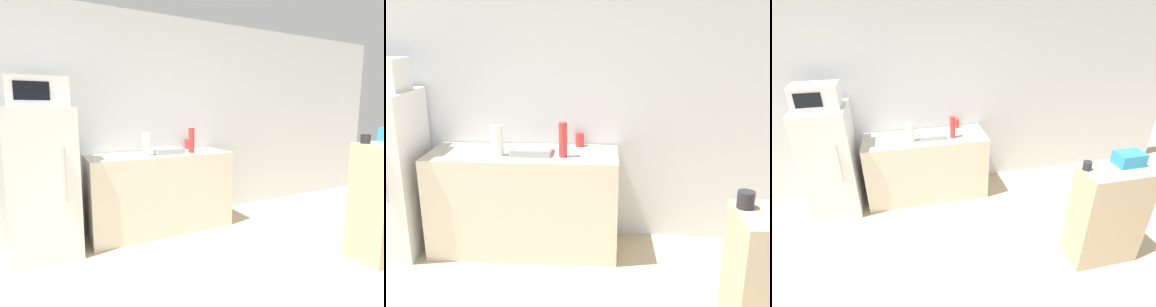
{
  "view_description": "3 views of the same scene",
  "coord_description": "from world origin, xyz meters",
  "views": [
    {
      "loc": [
        -1.36,
        -0.42,
        1.43
      ],
      "look_at": [
        -0.19,
        1.88,
        1.06
      ],
      "focal_mm": 28.0,
      "sensor_mm": 36.0,
      "label": 1
    },
    {
      "loc": [
        0.61,
        -0.7,
        1.98
      ],
      "look_at": [
        0.43,
        2.12,
        1.15
      ],
      "focal_mm": 40.0,
      "sensor_mm": 36.0,
      "label": 2
    },
    {
      "loc": [
        -0.42,
        -0.89,
        2.62
      ],
      "look_at": [
        0.21,
        1.87,
        1.14
      ],
      "focal_mm": 28.0,
      "sensor_mm": 36.0,
      "label": 3
    }
  ],
  "objects": [
    {
      "name": "bottle_short",
      "position": [
        0.38,
        3.12,
        0.99
      ],
      "size": [
        0.08,
        0.08,
        0.13
      ],
      "primitive_type": "cylinder",
      "color": "red",
      "rests_on": "counter"
    },
    {
      "name": "sink_basin",
      "position": [
        -0.02,
        2.85,
        0.96
      ],
      "size": [
        0.35,
        0.27,
        0.06
      ],
      "primitive_type": "cube",
      "color": "#9EA3A8",
      "rests_on": "counter"
    },
    {
      "name": "microwave",
      "position": [
        -1.34,
        2.8,
        1.6
      ],
      "size": [
        0.53,
        0.34,
        0.28
      ],
      "color": "white",
      "rests_on": "refrigerator"
    },
    {
      "name": "counter",
      "position": [
        -0.11,
        2.88,
        0.46
      ],
      "size": [
        1.68,
        0.62,
        0.93
      ],
      "primitive_type": "cube",
      "color": "beige",
      "rests_on": "ground_plane"
    },
    {
      "name": "refrigerator",
      "position": [
        -1.34,
        2.81,
        0.73
      ],
      "size": [
        0.61,
        0.66,
        1.47
      ],
      "color": "silver",
      "rests_on": "ground_plane"
    },
    {
      "name": "bottle_tall",
      "position": [
        0.26,
        2.77,
        1.08
      ],
      "size": [
        0.07,
        0.07,
        0.3
      ],
      "primitive_type": "cylinder",
      "color": "red",
      "rests_on": "counter"
    },
    {
      "name": "jar",
      "position": [
        1.31,
        1.3,
        1.17
      ],
      "size": [
        0.08,
        0.08,
        0.09
      ],
      "primitive_type": "cylinder",
      "color": "#232328",
      "rests_on": "shelf_cabinet"
    },
    {
      "name": "wall_back",
      "position": [
        0.0,
        3.22,
        1.3
      ],
      "size": [
        8.0,
        0.06,
        2.6
      ],
      "primitive_type": "cube",
      "color": "silver",
      "rests_on": "ground_plane"
    },
    {
      "name": "paper_towel_roll",
      "position": [
        -0.3,
        2.78,
        1.06
      ],
      "size": [
        0.1,
        0.1,
        0.26
      ],
      "primitive_type": "cylinder",
      "color": "white",
      "rests_on": "counter"
    }
  ]
}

